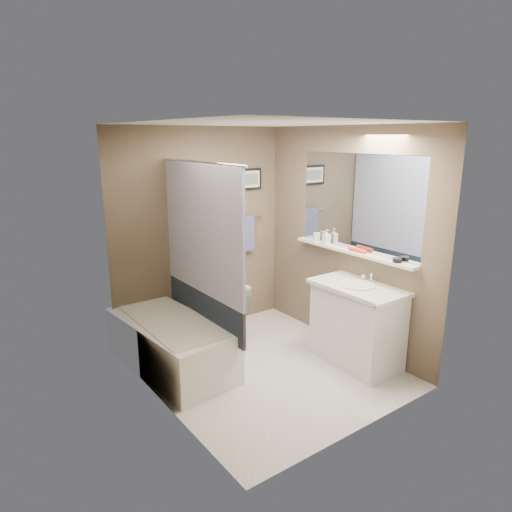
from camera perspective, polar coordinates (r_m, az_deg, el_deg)
ground at (r=4.78m, az=1.09°, el=-13.83°), size 2.50×2.50×0.00m
ceiling at (r=4.20m, az=1.25°, el=16.01°), size 2.20×2.50×0.04m
wall_back at (r=5.34m, az=-6.84°, el=2.91°), size 2.20×0.04×2.40m
wall_front at (r=3.48m, az=13.53°, el=-3.90°), size 2.20×0.04×2.40m
wall_left at (r=3.81m, az=-11.91°, el=-2.18°), size 0.04×2.50×2.40m
wall_right at (r=5.05m, az=10.99°, el=2.04°), size 0.04×2.50×2.40m
tile_surround at (r=4.30m, az=-14.68°, el=-3.16°), size 0.02×1.55×2.00m
curtain_rod at (r=4.40m, az=-7.05°, el=11.56°), size 0.02×1.55×0.02m
curtain_upper at (r=4.49m, az=-6.79°, el=3.24°), size 0.03×1.45×1.28m
curtain_lower at (r=4.72m, az=-6.48°, el=-6.56°), size 0.03×1.45×0.36m
mirror at (r=4.88m, az=12.60°, el=6.55°), size 0.02×1.60×1.00m
shelf at (r=4.94m, az=11.84°, el=0.53°), size 0.12×1.60×0.03m
towel_bar at (r=5.59m, az=-1.87°, el=4.59°), size 0.60×0.02×0.02m
towel at (r=5.61m, az=-1.74°, el=2.75°), size 0.34×0.05×0.44m
art_frame at (r=5.54m, az=-2.01°, el=9.50°), size 0.62×0.02×0.26m
art_mat at (r=5.53m, az=-1.93°, el=9.49°), size 0.56×0.00×0.20m
art_image at (r=5.53m, az=-1.91°, el=9.49°), size 0.50×0.00×0.13m
door at (r=3.95m, az=18.72°, el=-5.08°), size 0.80×0.02×2.00m
door_handle at (r=3.73m, az=15.10°, el=-5.98°), size 0.10×0.02×0.02m
bathtub at (r=4.77m, az=-10.59°, el=-10.79°), size 0.82×1.55×0.50m
tub_rim at (r=4.67m, az=-10.74°, el=-8.02°), size 0.56×1.36×0.02m
toilet at (r=5.30m, az=-4.58°, el=-6.79°), size 0.48×0.72×0.69m
vanity at (r=4.85m, az=12.47°, el=-8.53°), size 0.54×0.92×0.80m
countertop at (r=4.69m, az=12.67°, el=-3.85°), size 0.54×0.96×0.04m
sink_basin at (r=4.68m, az=12.61°, el=-3.55°), size 0.34×0.34×0.01m
faucet_spout at (r=4.81m, az=14.22°, el=-2.60°), size 0.02×0.02×0.10m
faucet_knob at (r=4.88m, az=13.31°, el=-2.55°), size 0.05×0.05×0.05m
candle_bowl_near at (r=4.58m, az=17.23°, el=-0.51°), size 0.09×0.09×0.04m
hair_brush_front at (r=4.88m, az=12.59°, el=0.75°), size 0.06×0.22×0.04m
pink_comb at (r=5.07m, az=10.18°, el=1.19°), size 0.04×0.16×0.01m
glass_jar at (r=5.29m, az=7.60°, el=2.37°), size 0.08×0.08×0.10m
soap_bottle at (r=5.17m, az=8.80°, el=2.40°), size 0.08×0.08×0.16m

